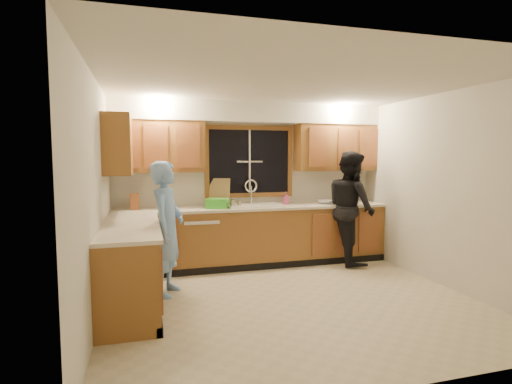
% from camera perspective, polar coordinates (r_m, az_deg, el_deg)
% --- Properties ---
extents(floor, '(4.20, 4.20, 0.00)m').
position_cam_1_polar(floor, '(4.86, 5.03, -15.14)').
color(floor, beige).
rests_on(floor, ground).
extents(ceiling, '(4.20, 4.20, 0.00)m').
position_cam_1_polar(ceiling, '(4.64, 5.28, 15.27)').
color(ceiling, silver).
extents(wall_back, '(4.20, 0.00, 4.20)m').
position_cam_1_polar(wall_back, '(6.39, -0.95, 1.22)').
color(wall_back, beige).
rests_on(wall_back, ground).
extents(wall_left, '(0.00, 3.80, 3.80)m').
position_cam_1_polar(wall_left, '(4.31, -21.94, -0.99)').
color(wall_left, beige).
rests_on(wall_left, ground).
extents(wall_right, '(0.00, 3.80, 3.80)m').
position_cam_1_polar(wall_right, '(5.68, 25.35, 0.26)').
color(wall_right, beige).
rests_on(wall_right, ground).
extents(base_cabinets_back, '(4.20, 0.60, 0.88)m').
position_cam_1_polar(base_cabinets_back, '(6.21, -0.23, -6.44)').
color(base_cabinets_back, '#915D2A').
rests_on(base_cabinets_back, ground).
extents(base_cabinets_left, '(0.60, 1.90, 0.88)m').
position_cam_1_polar(base_cabinets_left, '(4.78, -17.53, -10.19)').
color(base_cabinets_left, '#915D2A').
rests_on(base_cabinets_left, ground).
extents(countertop_back, '(4.20, 0.63, 0.04)m').
position_cam_1_polar(countertop_back, '(6.12, -0.19, -2.24)').
color(countertop_back, beige).
rests_on(countertop_back, base_cabinets_back).
extents(countertop_left, '(0.63, 1.90, 0.04)m').
position_cam_1_polar(countertop_left, '(4.68, -17.50, -4.73)').
color(countertop_left, beige).
rests_on(countertop_left, base_cabinets_left).
extents(upper_cabinets_left, '(1.35, 0.33, 0.75)m').
position_cam_1_polar(upper_cabinets_left, '(6.00, -13.90, 6.32)').
color(upper_cabinets_left, '#915D2A').
rests_on(upper_cabinets_left, wall_back).
extents(upper_cabinets_right, '(1.35, 0.33, 0.75)m').
position_cam_1_polar(upper_cabinets_right, '(6.73, 11.29, 6.22)').
color(upper_cabinets_right, '#915D2A').
rests_on(upper_cabinets_right, wall_back).
extents(upper_cabinets_return, '(0.33, 0.90, 0.75)m').
position_cam_1_polar(upper_cabinets_return, '(5.39, -19.13, 6.36)').
color(upper_cabinets_return, '#915D2A').
rests_on(upper_cabinets_return, wall_left).
extents(soffit, '(4.20, 0.35, 0.30)m').
position_cam_1_polar(soffit, '(6.24, -0.55, 11.25)').
color(soffit, white).
rests_on(soffit, wall_back).
extents(window_frame, '(1.44, 0.03, 1.14)m').
position_cam_1_polar(window_frame, '(6.36, -0.94, 4.36)').
color(window_frame, black).
rests_on(window_frame, wall_back).
extents(sink, '(0.86, 0.52, 0.57)m').
position_cam_1_polar(sink, '(6.14, -0.24, -2.54)').
color(sink, white).
rests_on(sink, countertop_back).
extents(dishwasher, '(0.60, 0.56, 0.82)m').
position_cam_1_polar(dishwasher, '(6.04, -8.06, -7.11)').
color(dishwasher, white).
rests_on(dishwasher, floor).
extents(stove, '(0.58, 0.75, 0.90)m').
position_cam_1_polar(stove, '(4.22, -17.76, -12.06)').
color(stove, white).
rests_on(stove, floor).
extents(man, '(0.58, 0.69, 1.63)m').
position_cam_1_polar(man, '(4.97, -12.60, -5.07)').
color(man, '#79A7E4').
rests_on(man, floor).
extents(woman, '(0.70, 0.88, 1.77)m').
position_cam_1_polar(woman, '(6.44, 13.40, -2.15)').
color(woman, black).
rests_on(woman, floor).
extents(knife_block, '(0.13, 0.11, 0.23)m').
position_cam_1_polar(knife_block, '(5.97, -16.94, -1.32)').
color(knife_block, '#975329').
rests_on(knife_block, countertop_back).
extents(cutting_board, '(0.34, 0.22, 0.42)m').
position_cam_1_polar(cutting_board, '(6.21, -5.23, 0.01)').
color(cutting_board, tan).
rests_on(cutting_board, countertop_back).
extents(dish_crate, '(0.39, 0.38, 0.14)m').
position_cam_1_polar(dish_crate, '(5.93, -5.58, -1.61)').
color(dish_crate, green).
rests_on(dish_crate, countertop_back).
extents(soap_bottle, '(0.10, 0.11, 0.20)m').
position_cam_1_polar(soap_bottle, '(6.40, 4.30, -0.86)').
color(soap_bottle, '#D45086').
rests_on(soap_bottle, countertop_back).
extents(bowl, '(0.27, 0.27, 0.06)m').
position_cam_1_polar(bowl, '(6.54, 9.80, -1.40)').
color(bowl, silver).
rests_on(bowl, countertop_back).
extents(can_left, '(0.09, 0.09, 0.13)m').
position_cam_1_polar(can_left, '(5.90, -3.39, -1.68)').
color(can_left, beige).
rests_on(can_left, countertop_back).
extents(can_right, '(0.08, 0.08, 0.11)m').
position_cam_1_polar(can_right, '(5.93, -2.38, -1.74)').
color(can_right, beige).
rests_on(can_right, countertop_back).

